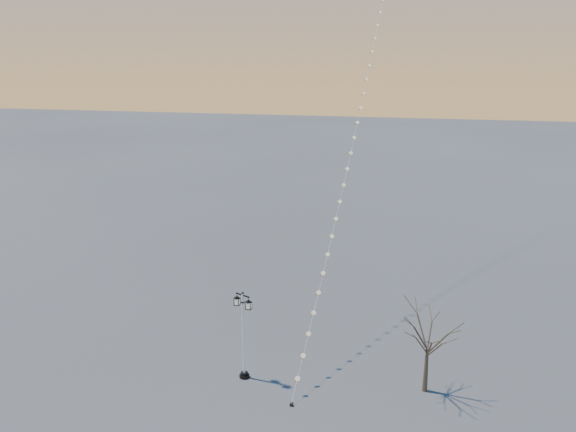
% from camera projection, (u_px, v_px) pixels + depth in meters
% --- Properties ---
extents(ground, '(300.00, 300.00, 0.00)m').
position_uv_depth(ground, '(267.00, 387.00, 31.68)').
color(ground, '#444444').
rests_on(ground, ground).
extents(street_lamp, '(1.21, 0.80, 5.07)m').
position_uv_depth(street_lamp, '(243.00, 331.00, 31.88)').
color(street_lamp, black).
rests_on(street_lamp, ground).
extents(bare_tree, '(2.73, 2.73, 4.53)m').
position_uv_depth(bare_tree, '(428.00, 337.00, 30.48)').
color(bare_tree, '#453726').
rests_on(bare_tree, ground).
extents(kite_train, '(2.45, 38.75, 33.95)m').
position_uv_depth(kite_train, '(366.00, 61.00, 43.19)').
color(kite_train, black).
rests_on(kite_train, ground).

